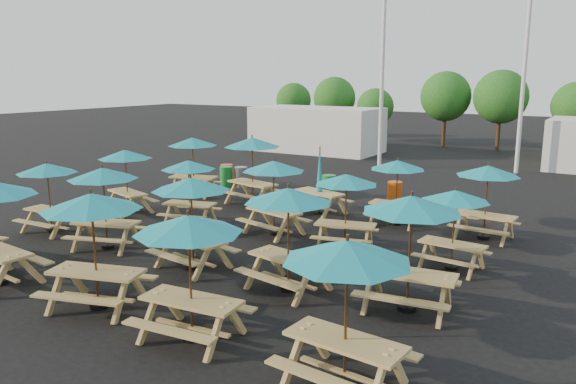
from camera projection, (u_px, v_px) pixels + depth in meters
The scene contains 32 objects.
ground at pixel (262, 236), 17.05m from camera, with size 120.00×120.00×0.00m, color black.
picnic_unit_1 at pixel (47, 173), 17.10m from camera, with size 1.88×1.88×2.19m.
picnic_unit_2 at pixel (125, 159), 19.58m from camera, with size 2.33×2.33×2.27m.
picnic_unit_3 at pixel (193, 146), 22.38m from camera, with size 2.44×2.44×2.39m.
picnic_unit_5 at pixel (103, 179), 15.43m from camera, with size 2.44×2.44×2.33m.
picnic_unit_6 at pixel (189, 169), 18.05m from camera, with size 2.16×2.16×2.13m.
picnic_unit_7 at pixel (252, 147), 20.78m from camera, with size 2.51×2.51×2.56m.
picnic_unit_8 at pixel (92, 210), 11.34m from camera, with size 2.55×2.55×2.48m.
picnic_unit_9 at pixel (191, 190), 13.79m from camera, with size 2.21×2.21×2.35m.
picnic_unit_10 at pixel (274, 171), 16.82m from camera, with size 2.30×2.30×2.30m.
picnic_unit_11 at pixel (319, 186), 19.61m from camera, with size 2.23×2.07×2.38m.
picnic_unit_12 at pixel (189, 233), 9.96m from camera, with size 2.15×2.15×2.39m.
picnic_unit_13 at pixel (288, 202), 12.33m from camera, with size 2.29×2.29×2.39m.
picnic_unit_14 at pixel (346, 184), 15.49m from camera, with size 2.14×2.14×2.14m.
picnic_unit_15 at pixel (397, 169), 17.98m from camera, with size 1.78×1.78×2.15m.
picnic_unit_16 at pixel (347, 261), 8.37m from camera, with size 2.15×2.15×2.41m.
picnic_unit_17 at pixel (411, 212), 11.23m from camera, with size 2.26×2.26×2.46m.
picnic_unit_18 at pixel (455, 201), 13.76m from camera, with size 1.84×1.84×2.05m.
picnic_unit_19 at pixel (488, 176), 16.38m from camera, with size 1.96×1.96×2.24m.
waste_bin_0 at pixel (227, 174), 25.14m from camera, with size 0.55×0.55×0.89m, color #D54A0C.
waste_bin_1 at pixel (226, 177), 24.55m from camera, with size 0.55×0.55×0.89m, color #18842F.
waste_bin_2 at pixel (241, 177), 24.47m from camera, with size 0.55×0.55×0.89m, color gray.
waste_bin_3 at pixel (329, 186), 22.46m from camera, with size 0.55×0.55×0.89m, color #18842F.
waste_bin_4 at pixel (395, 193), 21.06m from camera, with size 0.55×0.55×0.89m, color #D54A0C.
mast_0 at pixel (383, 51), 28.53m from camera, with size 0.20×0.20×12.00m, color silver.
mast_1 at pixel (526, 50), 26.87m from camera, with size 0.20×0.20×12.00m, color silver.
event_tent_0 at pixel (316, 130), 35.88m from camera, with size 8.00×4.00×2.80m, color silver.
tree_0 at pixel (294, 101), 44.75m from camera, with size 2.80×2.80×4.24m.
tree_1 at pixel (334, 98), 41.34m from camera, with size 3.11×3.11×4.72m.
tree_2 at pixel (375, 107), 39.52m from camera, with size 2.59×2.59×3.93m.
tree_3 at pixel (446, 96), 37.87m from camera, with size 3.36×3.36×5.09m.
tree_4 at pixel (501, 97), 35.61m from camera, with size 3.41×3.41×5.17m.
Camera 1 is at (9.27, -13.58, 4.78)m, focal length 35.00 mm.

